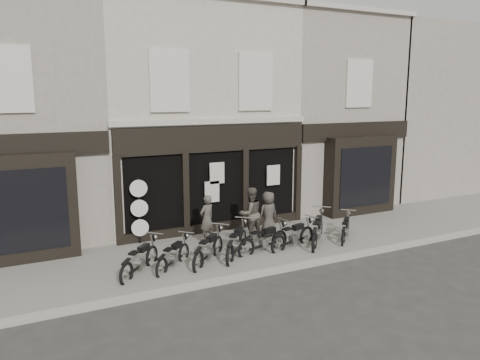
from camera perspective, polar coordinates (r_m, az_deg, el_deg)
name	(u,v)px	position (r m, az deg, el deg)	size (l,w,h in m)	color
ground_plane	(255,259)	(14.55, 1.80, -9.58)	(90.00, 90.00, 0.00)	#2D2B28
pavement	(241,248)	(15.28, 0.18, -8.35)	(30.00, 4.20, 0.12)	slate
kerb	(276,270)	(13.51, 4.38, -10.92)	(30.00, 0.25, 0.13)	gray
central_building	(185,117)	(19.13, -6.74, 7.66)	(7.30, 6.22, 8.34)	#BBB6A0
neighbour_left	(10,122)	(17.92, -26.23, 6.36)	(5.60, 6.73, 8.34)	gray
neighbour_right	(315,115)	(22.08, 9.13, 7.86)	(5.60, 6.73, 8.34)	gray
filler_right	(438,111)	(27.71, 22.94, 7.79)	(11.00, 6.00, 8.20)	gray
motorcycle_0	(140,262)	(13.42, -12.08, -9.78)	(1.60, 1.66, 0.99)	black
motorcycle_1	(174,258)	(13.66, -8.10, -9.40)	(1.55, 1.47, 0.92)	black
motorcycle_2	(209,252)	(13.96, -3.84, -8.70)	(1.70, 1.67, 1.03)	black
motorcycle_3	(237,245)	(14.44, -0.39, -7.95)	(1.66, 1.85, 1.07)	black
motorcycle_4	(264,242)	(14.83, 2.93, -7.59)	(2.03, 0.77, 0.99)	black
motorcycle_5	(293,238)	(15.31, 6.53, -7.07)	(2.00, 0.89, 0.99)	black
motorcycle_6	(318,233)	(15.80, 9.43, -6.38)	(1.80, 1.91, 1.13)	black
motorcycle_7	(345,231)	(16.46, 12.74, -6.09)	(1.53, 1.53, 0.93)	black
man_left	(207,219)	(15.51, -4.06, -4.75)	(0.58, 0.38, 1.60)	#464139
man_centre	(250,213)	(15.84, 1.28, -4.09)	(0.86, 0.67, 1.78)	#48433A
man_right	(268,214)	(16.17, 3.46, -4.17)	(0.77, 0.50, 1.58)	#3D3732
advert_sign_post	(139,213)	(15.66, -12.17, -4.01)	(0.57, 0.37, 2.33)	black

